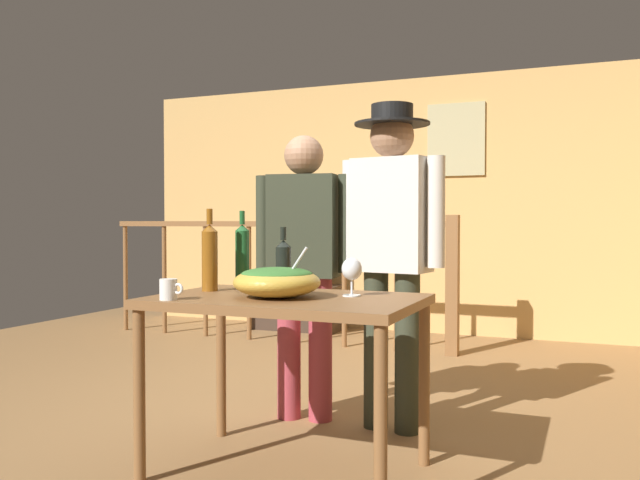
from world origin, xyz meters
TOP-DOWN VIEW (x-y plane):
  - ground_plane at (0.00, 0.00)m, footprint 8.16×8.16m
  - back_wall at (0.00, 2.99)m, footprint 6.28×0.10m
  - framed_picture at (0.24, 2.93)m, footprint 0.55×0.03m
  - stair_railing at (-0.76, 1.93)m, footprint 3.39×0.10m
  - tv_console at (-1.30, 2.64)m, footprint 0.90×0.40m
  - flat_screen_tv at (-1.30, 2.60)m, footprint 0.65×0.12m
  - serving_table at (0.25, -0.88)m, footprint 1.13×0.73m
  - salad_bowl at (0.23, -0.93)m, footprint 0.37×0.37m
  - wine_glass at (0.51, -0.76)m, footprint 0.09×0.09m
  - wine_bottle_dark at (0.12, -0.63)m, footprint 0.07×0.07m
  - wine_bottle_green at (-0.11, -0.63)m, footprint 0.07×0.07m
  - wine_bottle_amber at (-0.18, -0.81)m, footprint 0.07×0.07m
  - mug_white at (-0.15, -1.17)m, footprint 0.11×0.07m
  - person_standing_left at (0.00, -0.13)m, footprint 0.56×0.27m
  - person_standing_right at (0.50, -0.13)m, footprint 0.57×0.39m

SIDE VIEW (x-z plane):
  - ground_plane at x=0.00m, z-range 0.00..0.00m
  - tv_console at x=-1.30m, z-range 0.00..0.46m
  - serving_table at x=0.25m, z-range 0.30..1.07m
  - stair_railing at x=-0.76m, z-range 0.13..1.28m
  - flat_screen_tv at x=-1.30m, z-range 0.50..0.99m
  - mug_white at x=-0.15m, z-range 0.77..0.86m
  - salad_bowl at x=0.23m, z-range 0.73..0.95m
  - wine_glass at x=0.51m, z-range 0.80..0.97m
  - wine_bottle_dark at x=0.12m, z-range 0.74..1.04m
  - person_standing_left at x=0.00m, z-range 0.13..1.70m
  - wine_bottle_green at x=-0.11m, z-range 0.74..1.12m
  - wine_bottle_amber at x=-0.18m, z-range 0.74..1.12m
  - person_standing_right at x=0.50m, z-range 0.17..1.87m
  - back_wall at x=0.00m, z-range 0.00..2.50m
  - framed_picture at x=0.24m, z-range 1.53..2.23m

